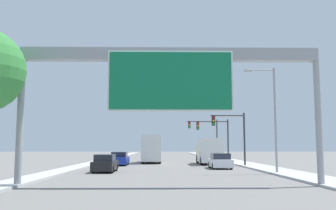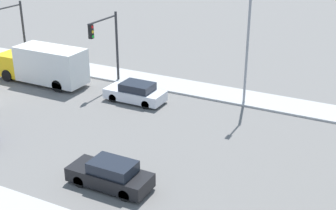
{
  "view_description": "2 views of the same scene",
  "coord_description": "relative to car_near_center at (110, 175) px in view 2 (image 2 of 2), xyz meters",
  "views": [
    {
      "loc": [
        -0.49,
        -2.47,
        2.17
      ],
      "look_at": [
        0.0,
        25.54,
        5.26
      ],
      "focal_mm": 40.0,
      "sensor_mm": 36.0,
      "label": 1
    },
    {
      "loc": [
        -22.25,
        17.44,
        13.3
      ],
      "look_at": [
        0.27,
        29.08,
        2.61
      ],
      "focal_mm": 50.0,
      "sensor_mm": 36.0,
      "label": 2
    }
  ],
  "objects": [
    {
      "name": "traffic_light_near_intersection",
      "position": [
        12.55,
        8.45,
        3.18
      ],
      "size": [
        3.74,
        0.32,
        5.79
      ],
      "color": "#2D2D30",
      "rests_on": "ground"
    },
    {
      "name": "truck_box_primary",
      "position": [
        10.5,
        13.43,
        0.88
      ],
      "size": [
        2.46,
        7.97,
        3.1
      ],
      "color": "yellow",
      "rests_on": "ground"
    },
    {
      "name": "street_lamp_right",
      "position": [
        13.55,
        -2.45,
        4.29
      ],
      "size": [
        2.5,
        0.28,
        8.46
      ],
      "color": "gray",
      "rests_on": "ground"
    },
    {
      "name": "traffic_light_mid_block",
      "position": [
        12.26,
        18.45,
        3.24
      ],
      "size": [
        4.53,
        0.32,
        5.79
      ],
      "color": "#2D2D30",
      "rests_on": "ground"
    },
    {
      "name": "car_near_center",
      "position": [
        0.0,
        0.0,
        0.0
      ],
      "size": [
        1.73,
        4.45,
        1.49
      ],
      "color": "black",
      "rests_on": "ground"
    },
    {
      "name": "car_far_right",
      "position": [
        10.5,
        4.81,
        0.0
      ],
      "size": [
        1.89,
        4.5,
        1.49
      ],
      "color": "silver",
      "rests_on": "ground"
    }
  ]
}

